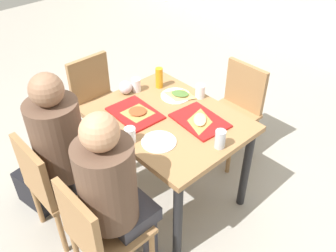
{
  "coord_description": "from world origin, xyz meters",
  "views": [
    {
      "loc": [
        1.47,
        -1.37,
        2.21
      ],
      "look_at": [
        0.0,
        0.0,
        0.68
      ],
      "focal_mm": 38.86,
      "sensor_mm": 36.0,
      "label": 1
    }
  ],
  "objects_px": {
    "chair_far_side": "(236,106)",
    "condiment_bottle": "(159,78)",
    "chair_near_left": "(52,182)",
    "pizza_slice_c": "(180,94)",
    "foil_bundle": "(126,87)",
    "pizza_slice_b": "(200,120)",
    "person_in_red": "(65,144)",
    "paper_plate_near_edge": "(159,142)",
    "main_table": "(168,130)",
    "paper_plate_center": "(176,96)",
    "pizza_slice_a": "(138,112)",
    "handbag": "(36,190)",
    "soda_can": "(220,139)",
    "person_in_brown_jacket": "(114,188)",
    "plastic_cup_b": "(130,135)",
    "chair_left_end": "(97,98)",
    "tray_red_near": "(135,113)",
    "plastic_cup_c": "(136,85)",
    "plastic_cup_a": "(200,91)",
    "chair_near_right": "(97,231)",
    "tray_red_far": "(200,121)"
  },
  "relations": [
    {
      "from": "chair_near_left",
      "to": "foil_bundle",
      "type": "distance_m",
      "value": 0.85
    },
    {
      "from": "chair_left_end",
      "to": "pizza_slice_a",
      "type": "xyz_separation_m",
      "value": [
        0.74,
        -0.13,
        0.29
      ]
    },
    {
      "from": "chair_far_side",
      "to": "tray_red_far",
      "type": "height_order",
      "value": "chair_far_side"
    },
    {
      "from": "main_table",
      "to": "plastic_cup_a",
      "type": "height_order",
      "value": "plastic_cup_a"
    },
    {
      "from": "soda_can",
      "to": "paper_plate_center",
      "type": "bearing_deg",
      "value": 161.24
    },
    {
      "from": "pizza_slice_b",
      "to": "pizza_slice_c",
      "type": "height_order",
      "value": "pizza_slice_b"
    },
    {
      "from": "soda_can",
      "to": "handbag",
      "type": "relative_size",
      "value": 0.38
    },
    {
      "from": "paper_plate_near_edge",
      "to": "soda_can",
      "type": "distance_m",
      "value": 0.38
    },
    {
      "from": "chair_near_right",
      "to": "pizza_slice_a",
      "type": "xyz_separation_m",
      "value": [
        -0.42,
        0.66,
        0.29
      ]
    },
    {
      "from": "chair_near_left",
      "to": "paper_plate_near_edge",
      "type": "bearing_deg",
      "value": 53.78
    },
    {
      "from": "tray_red_far",
      "to": "soda_can",
      "type": "xyz_separation_m",
      "value": [
        0.26,
        -0.1,
        0.05
      ]
    },
    {
      "from": "chair_left_end",
      "to": "pizza_slice_b",
      "type": "bearing_deg",
      "value": 5.69
    },
    {
      "from": "chair_near_left",
      "to": "pizza_slice_c",
      "type": "height_order",
      "value": "chair_near_left"
    },
    {
      "from": "pizza_slice_b",
      "to": "plastic_cup_b",
      "type": "distance_m",
      "value": 0.48
    },
    {
      "from": "main_table",
      "to": "handbag",
      "type": "xyz_separation_m",
      "value": [
        -0.61,
        -0.81,
        -0.5
      ]
    },
    {
      "from": "paper_plate_center",
      "to": "paper_plate_near_edge",
      "type": "xyz_separation_m",
      "value": [
        0.31,
        -0.45,
        0.0
      ]
    },
    {
      "from": "tray_red_near",
      "to": "condiment_bottle",
      "type": "height_order",
      "value": "condiment_bottle"
    },
    {
      "from": "chair_near_right",
      "to": "chair_left_end",
      "type": "height_order",
      "value": "same"
    },
    {
      "from": "condiment_bottle",
      "to": "foil_bundle",
      "type": "relative_size",
      "value": 1.6
    },
    {
      "from": "plastic_cup_a",
      "to": "plastic_cup_c",
      "type": "height_order",
      "value": "same"
    },
    {
      "from": "soda_can",
      "to": "handbag",
      "type": "bearing_deg",
      "value": -141.83
    },
    {
      "from": "pizza_slice_b",
      "to": "foil_bundle",
      "type": "xyz_separation_m",
      "value": [
        -0.63,
        -0.13,
        0.03
      ]
    },
    {
      "from": "chair_far_side",
      "to": "soda_can",
      "type": "bearing_deg",
      "value": -60.18
    },
    {
      "from": "paper_plate_near_edge",
      "to": "pizza_slice_c",
      "type": "relative_size",
      "value": 0.97
    },
    {
      "from": "handbag",
      "to": "paper_plate_near_edge",
      "type": "bearing_deg",
      "value": 37.28
    },
    {
      "from": "tray_red_far",
      "to": "foil_bundle",
      "type": "xyz_separation_m",
      "value": [
        -0.62,
        -0.14,
        0.04
      ]
    },
    {
      "from": "chair_near_left",
      "to": "pizza_slice_b",
      "type": "relative_size",
      "value": 3.43
    },
    {
      "from": "chair_near_left",
      "to": "foil_bundle",
      "type": "bearing_deg",
      "value": 103.28
    },
    {
      "from": "pizza_slice_a",
      "to": "foil_bundle",
      "type": "height_order",
      "value": "foil_bundle"
    },
    {
      "from": "chair_far_side",
      "to": "condiment_bottle",
      "type": "xyz_separation_m",
      "value": [
        -0.34,
        -0.57,
        0.35
      ]
    },
    {
      "from": "person_in_brown_jacket",
      "to": "soda_can",
      "type": "distance_m",
      "value": 0.7
    },
    {
      "from": "pizza_slice_a",
      "to": "handbag",
      "type": "height_order",
      "value": "pizza_slice_a"
    },
    {
      "from": "pizza_slice_b",
      "to": "chair_left_end",
      "type": "bearing_deg",
      "value": -174.31
    },
    {
      "from": "plastic_cup_c",
      "to": "foil_bundle",
      "type": "xyz_separation_m",
      "value": [
        -0.03,
        -0.08,
        0.0
      ]
    },
    {
      "from": "chair_near_left",
      "to": "plastic_cup_b",
      "type": "height_order",
      "value": "plastic_cup_b"
    },
    {
      "from": "chair_left_end",
      "to": "plastic_cup_b",
      "type": "bearing_deg",
      "value": -20.35
    },
    {
      "from": "chair_near_left",
      "to": "handbag",
      "type": "xyz_separation_m",
      "value": [
        -0.35,
        -0.02,
        -0.34
      ]
    },
    {
      "from": "person_in_red",
      "to": "paper_plate_near_edge",
      "type": "relative_size",
      "value": 5.64
    },
    {
      "from": "condiment_bottle",
      "to": "handbag",
      "type": "relative_size",
      "value": 0.5
    },
    {
      "from": "tray_red_near",
      "to": "paper_plate_center",
      "type": "relative_size",
      "value": 1.64
    },
    {
      "from": "person_in_red",
      "to": "handbag",
      "type": "bearing_deg",
      "value": -156.05
    },
    {
      "from": "chair_left_end",
      "to": "pizza_slice_a",
      "type": "height_order",
      "value": "chair_left_end"
    },
    {
      "from": "chair_near_right",
      "to": "pizza_slice_b",
      "type": "height_order",
      "value": "chair_near_right"
    },
    {
      "from": "pizza_slice_c",
      "to": "plastic_cup_b",
      "type": "bearing_deg",
      "value": -74.8
    },
    {
      "from": "person_in_brown_jacket",
      "to": "plastic_cup_b",
      "type": "distance_m",
      "value": 0.39
    },
    {
      "from": "plastic_cup_c",
      "to": "soda_can",
      "type": "height_order",
      "value": "soda_can"
    },
    {
      "from": "pizza_slice_a",
      "to": "plastic_cup_b",
      "type": "relative_size",
      "value": 2.41
    },
    {
      "from": "plastic_cup_a",
      "to": "paper_plate_near_edge",
      "type": "bearing_deg",
      "value": -72.26
    },
    {
      "from": "main_table",
      "to": "paper_plate_center",
      "type": "height_order",
      "value": "paper_plate_center"
    },
    {
      "from": "person_in_red",
      "to": "soda_can",
      "type": "distance_m",
      "value": 0.97
    }
  ]
}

